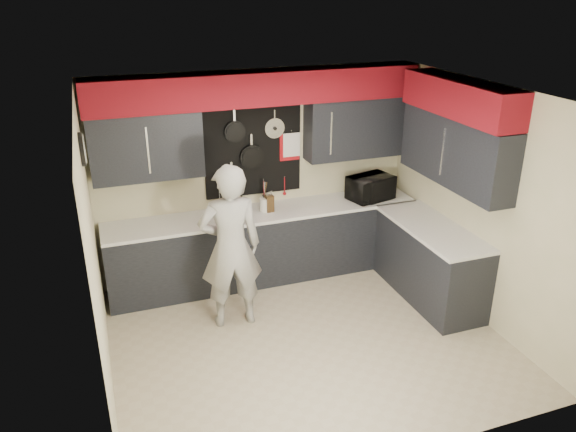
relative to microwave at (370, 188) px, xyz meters
name	(u,v)px	position (x,y,z in m)	size (l,w,h in m)	color
ground	(307,339)	(-1.41, -1.38, -1.07)	(4.00, 4.00, 0.00)	#B9AD90
back_wall_assembly	(260,121)	(-1.40, 0.22, 0.94)	(4.00, 0.36, 2.60)	beige
right_wall_assembly	(460,141)	(0.44, -1.12, 0.87)	(0.36, 3.50, 2.60)	beige
left_wall_assembly	(95,255)	(-3.40, -1.37, 0.26)	(0.05, 3.50, 2.60)	beige
base_cabinets	(311,249)	(-0.92, -0.25, -0.62)	(3.95, 2.20, 0.92)	black
microwave	(370,188)	(0.00, 0.00, 0.00)	(0.56, 0.38, 0.31)	black
knife_block	(269,203)	(-1.36, 0.03, -0.05)	(0.09, 0.09, 0.21)	#382311
utensil_crock	(265,204)	(-1.40, 0.07, -0.07)	(0.13, 0.13, 0.17)	silver
coffee_maker	(231,203)	(-1.84, 0.05, 0.01)	(0.21, 0.24, 0.31)	black
person	(231,247)	(-2.06, -0.79, -0.15)	(0.68, 0.44, 1.85)	#B1B1AE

